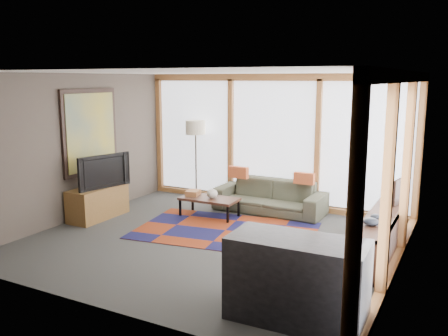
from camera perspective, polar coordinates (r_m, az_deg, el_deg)
The scene contains 17 objects.
ground at distance 7.51m, azimuth -1.44°, elevation -8.78°, with size 5.50×5.50×0.00m, color #32322F.
room_envelope at distance 7.43m, azimuth 3.96°, elevation 3.22°, with size 5.52×5.02×2.62m.
rug at distance 7.99m, azimuth 0.18°, elevation -7.53°, with size 2.92×1.87×0.01m, color maroon.
sofa at distance 9.04m, azimuth 5.49°, elevation -3.42°, with size 2.09×0.82×0.61m, color #323426.
pillow_left at distance 9.18m, azimuth 1.74°, elevation -0.52°, with size 0.40×0.12×0.22m, color #AF4C26.
pillow_right at distance 8.77m, azimuth 9.62°, elevation -1.24°, with size 0.38×0.11×0.21m, color #AF4C26.
floor_lamp at distance 9.99m, azimuth -3.40°, elevation 1.01°, with size 0.42×0.42×1.65m, color #302518, non-canonical shape.
coffee_table at distance 8.76m, azimuth -1.77°, elevation -4.72°, with size 1.06×0.53×0.35m, color #322014, non-canonical shape.
book_stack at distance 8.91m, azimuth -3.75°, elevation -2.99°, with size 0.23×0.28×0.09m, color #965C33.
vase at distance 8.65m, azimuth -1.44°, elevation -3.11°, with size 0.20×0.20×0.17m, color beige.
bookshelf at distance 7.23m, azimuth 18.35°, elevation -7.69°, with size 0.42×2.34×0.58m, color #322014, non-canonical shape.
bowl_a at distance 6.61m, azimuth 17.29°, elevation -6.20°, with size 0.21×0.21×0.11m, color black.
bowl_b at distance 6.93m, azimuth 17.79°, elevation -5.61°, with size 0.15×0.15×0.07m, color black.
shelf_picture at distance 7.77m, azimuth 20.12°, elevation -2.75°, with size 0.04×0.31×0.40m, color black.
tv_console at distance 8.94m, azimuth -14.91°, elevation -4.01°, with size 0.48×1.16×0.58m, color brown.
television at distance 8.76m, azimuth -14.56°, elevation -0.32°, with size 1.05×0.14×0.60m, color black.
bar_counter at distance 5.11m, azimuth 8.74°, elevation -13.17°, with size 1.42×0.66×0.90m, color black.
Camera 1 is at (3.47, -6.17, 2.51)m, focal length 38.00 mm.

